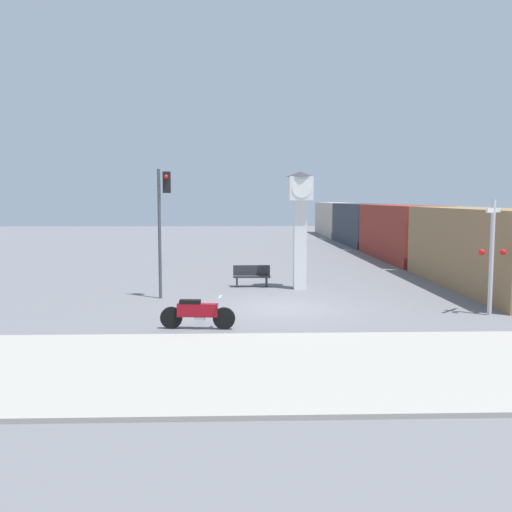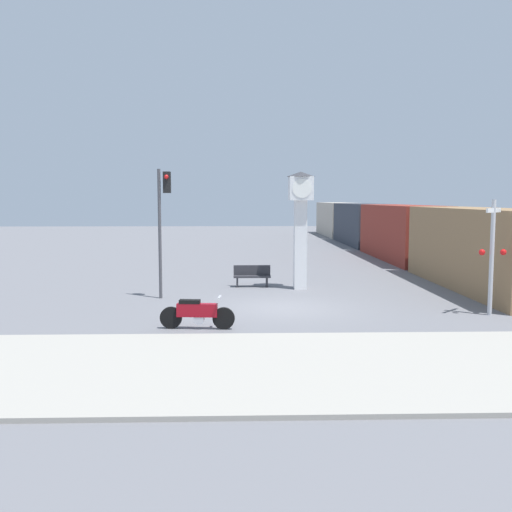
{
  "view_description": "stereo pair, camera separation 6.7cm",
  "coord_description": "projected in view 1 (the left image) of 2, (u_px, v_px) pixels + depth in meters",
  "views": [
    {
      "loc": [
        -1.56,
        -19.53,
        3.79
      ],
      "look_at": [
        -0.91,
        0.25,
        1.8
      ],
      "focal_mm": 40.0,
      "sensor_mm": 36.0,
      "label": 1
    },
    {
      "loc": [
        -1.49,
        -19.53,
        3.79
      ],
      "look_at": [
        -0.91,
        0.25,
        1.8
      ],
      "focal_mm": 40.0,
      "sensor_mm": 36.0,
      "label": 2
    }
  ],
  "objects": [
    {
      "name": "ground_plane",
      "position": [
        282.0,
        308.0,
        19.85
      ],
      "size": [
        120.0,
        120.0,
        0.0
      ],
      "primitive_type": "plane",
      "color": "slate"
    },
    {
      "name": "sidewalk_strip",
      "position": [
        307.0,
        366.0,
        12.77
      ],
      "size": [
        36.0,
        6.0,
        0.1
      ],
      "color": "#9E998E",
      "rests_on": "ground_plane"
    },
    {
      "name": "motorcycle",
      "position": [
        197.0,
        313.0,
        16.62
      ],
      "size": [
        2.2,
        0.48,
        0.97
      ],
      "rotation": [
        0.0,
        0.0,
        -0.09
      ],
      "color": "black",
      "rests_on": "ground_plane"
    },
    {
      "name": "clock_tower",
      "position": [
        300.0,
        212.0,
        23.8
      ],
      "size": [
        1.18,
        1.18,
        4.92
      ],
      "color": "white",
      "rests_on": "ground_plane"
    },
    {
      "name": "freight_train",
      "position": [
        377.0,
        228.0,
        41.77
      ],
      "size": [
        2.8,
        46.95,
        3.4
      ],
      "color": "olive",
      "rests_on": "ground_plane"
    },
    {
      "name": "traffic_light",
      "position": [
        163.0,
        211.0,
        21.49
      ],
      "size": [
        0.5,
        0.35,
        4.91
      ],
      "color": "#47474C",
      "rests_on": "ground_plane"
    },
    {
      "name": "railroad_crossing_signal",
      "position": [
        492.0,
        252.0,
        18.47
      ],
      "size": [
        0.9,
        0.82,
        3.77
      ],
      "color": "#B7B7BC",
      "rests_on": "ground_plane"
    },
    {
      "name": "bench",
      "position": [
        252.0,
        275.0,
        24.67
      ],
      "size": [
        1.6,
        0.44,
        0.92
      ],
      "color": "#2D2D33",
      "rests_on": "ground_plane"
    }
  ]
}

